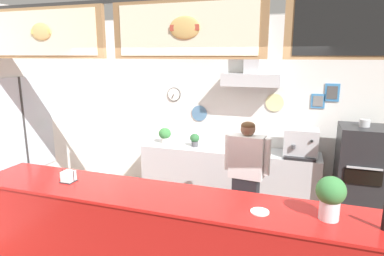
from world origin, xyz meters
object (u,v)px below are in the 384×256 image
object	(u,v)px
espresso_machine	(301,143)
pizza_oven	(358,177)
potted_thyme	(165,134)
shop_worker	(246,180)
condiment_plate	(260,212)
napkin_holder	(68,177)
basil_vase	(330,197)
potted_basil	(195,139)

from	to	relation	value
espresso_machine	pizza_oven	bearing A→B (deg)	-13.26
espresso_machine	potted_thyme	size ratio (longest dim) A/B	1.84
shop_worker	condiment_plate	xyz separation A→B (m)	(0.32, -1.25, 0.21)
pizza_oven	potted_thyme	world-z (taller)	pizza_oven
potted_thyme	napkin_holder	bearing A→B (deg)	-92.70
shop_worker	basil_vase	distance (m)	1.53
pizza_oven	shop_worker	distance (m)	1.75
potted_thyme	basil_vase	xyz separation A→B (m)	(2.53, -2.40, 0.21)
pizza_oven	basil_vase	world-z (taller)	pizza_oven
shop_worker	espresso_machine	size ratio (longest dim) A/B	3.27
shop_worker	espresso_machine	distance (m)	1.35
potted_basil	napkin_holder	xyz separation A→B (m)	(-0.68, -2.36, 0.10)
potted_thyme	condiment_plate	size ratio (longest dim) A/B	1.64
napkin_holder	basil_vase	distance (m)	2.65
potted_basil	condiment_plate	world-z (taller)	potted_basil
basil_vase	potted_thyme	bearing A→B (deg)	136.59
shop_worker	potted_basil	world-z (taller)	shop_worker
shop_worker	potted_thyme	distance (m)	2.05
pizza_oven	potted_basil	bearing A→B (deg)	175.54
espresso_machine	condiment_plate	size ratio (longest dim) A/B	3.02
pizza_oven	espresso_machine	world-z (taller)	pizza_oven
potted_thyme	napkin_holder	size ratio (longest dim) A/B	1.82
pizza_oven	napkin_holder	xyz separation A→B (m)	(-3.20, -2.16, 0.39)
potted_basil	espresso_machine	bearing A→B (deg)	-0.20
shop_worker	condiment_plate	size ratio (longest dim) A/B	9.87
espresso_machine	potted_thyme	bearing A→B (deg)	178.80
potted_thyme	shop_worker	bearing A→B (deg)	-36.48
potted_basil	condiment_plate	size ratio (longest dim) A/B	1.33
potted_thyme	condiment_plate	xyz separation A→B (m)	(1.97, -2.46, 0.02)
shop_worker	napkin_holder	xyz separation A→B (m)	(-1.76, -1.19, 0.26)
pizza_oven	basil_vase	bearing A→B (deg)	-104.44
shop_worker	napkin_holder	size ratio (longest dim) A/B	10.94
potted_thyme	potted_basil	bearing A→B (deg)	-4.21
condiment_plate	pizza_oven	bearing A→B (deg)	63.23
napkin_holder	potted_basil	bearing A→B (deg)	73.90
pizza_oven	potted_thyme	distance (m)	3.12
pizza_oven	shop_worker	size ratio (longest dim) A/B	0.96
espresso_machine	potted_basil	size ratio (longest dim) A/B	2.28
pizza_oven	shop_worker	xyz separation A→B (m)	(-1.45, -0.98, 0.14)
potted_basil	napkin_holder	distance (m)	2.46
basil_vase	espresso_machine	bearing A→B (deg)	96.17
napkin_holder	basil_vase	world-z (taller)	basil_vase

